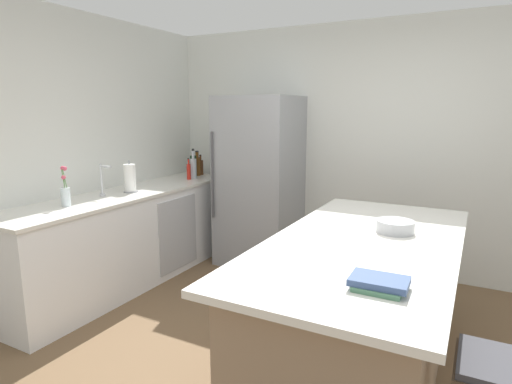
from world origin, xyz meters
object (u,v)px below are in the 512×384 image
cookbook_stack (379,283)px  refrigerator (259,181)px  sink_faucet (102,179)px  soda_bottle (193,168)px  syrup_bottle (201,167)px  hot_sauce_bottle (189,171)px  kitchen_island (361,307)px  whiskey_bottle (197,165)px  wine_bottle (193,166)px  mixing_bowl (395,226)px  flower_vase (65,193)px  paper_towel_roll (130,179)px

cookbook_stack → refrigerator: bearing=128.3°
sink_faucet → soda_bottle: bearing=84.0°
syrup_bottle → cookbook_stack: 3.61m
sink_faucet → hot_sauce_bottle: sink_faucet is taller
kitchen_island → whiskey_bottle: (-2.44, 1.63, 0.58)m
whiskey_bottle → cookbook_stack: bearing=-41.1°
whiskey_bottle → syrup_bottle: bearing=96.1°
wine_bottle → mixing_bowl: size_ratio=1.37×
flower_vase → paper_towel_roll: flower_vase is taller
flower_vase → mixing_bowl: size_ratio=1.38×
cookbook_stack → syrup_bottle: bearing=138.0°
cookbook_stack → flower_vase: bearing=170.4°
soda_bottle → syrup_bottle: bearing=109.8°
sink_faucet → mixing_bowl: bearing=1.5°
sink_faucet → paper_towel_roll: size_ratio=0.96×
soda_bottle → hot_sauce_bottle: 0.09m
kitchen_island → whiskey_bottle: bearing=146.2°
soda_bottle → hot_sauce_bottle: size_ratio=1.37×
kitchen_island → flower_vase: size_ratio=6.72×
paper_towel_roll → kitchen_island: bearing=-10.8°
flower_vase → syrup_bottle: size_ratio=1.36×
whiskey_bottle → kitchen_island: bearing=-33.8°
flower_vase → whiskey_bottle: (-0.02, 1.89, 0.01)m
kitchen_island → wine_bottle: (-2.43, 1.53, 0.59)m
refrigerator → whiskey_bottle: refrigerator is taller
syrup_bottle → mixing_bowl: syrup_bottle is taller
refrigerator → flower_vase: refrigerator is taller
paper_towel_roll → sink_faucet: bearing=-107.5°
syrup_bottle → sink_faucet: bearing=-91.0°
refrigerator → soda_bottle: 0.82m
soda_bottle → cookbook_stack: (2.58, -2.13, -0.11)m
refrigerator → kitchen_island: bearing=-45.1°
whiskey_bottle → hot_sauce_bottle: 0.30m
refrigerator → whiskey_bottle: bearing=175.3°
sink_faucet → mixing_bowl: (2.61, 0.07, -0.12)m
wine_bottle → cookbook_stack: 3.48m
hot_sauce_bottle → whiskey_bottle: bearing=106.7°
paper_towel_roll → cookbook_stack: paper_towel_roll is taller
sink_faucet → whiskey_bottle: bearing=88.6°
hot_sauce_bottle → refrigerator: bearing=14.9°
paper_towel_roll → wine_bottle: size_ratio=0.93×
kitchen_island → wine_bottle: 2.93m
kitchen_island → soda_bottle: (-2.35, 1.42, 0.59)m
kitchen_island → flower_vase: 2.50m
hot_sauce_bottle → mixing_bowl: hot_sauce_bottle is taller
refrigerator → soda_bottle: refrigerator is taller
syrup_bottle → hot_sauce_bottle: same height
sink_faucet → cookbook_stack: size_ratio=1.16×
kitchen_island → syrup_bottle: bearing=145.0°
syrup_bottle → hot_sauce_bottle: 0.38m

